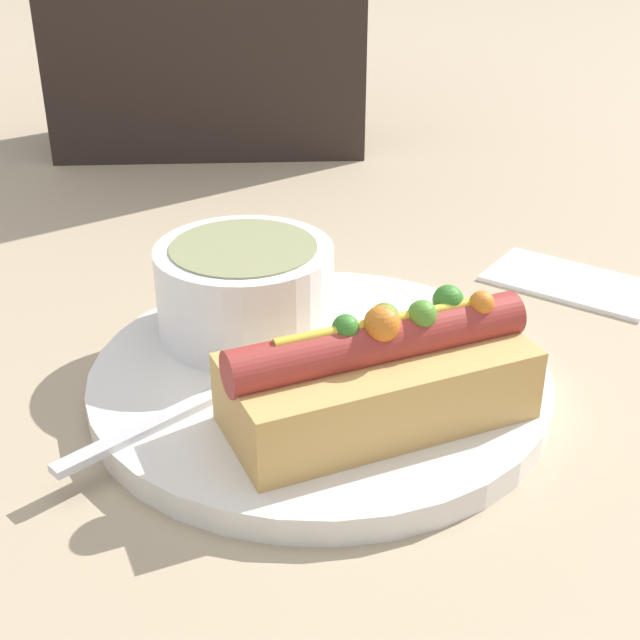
% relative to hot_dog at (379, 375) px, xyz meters
% --- Properties ---
extents(ground_plane, '(4.00, 4.00, 0.00)m').
position_rel_hot_dog_xyz_m(ground_plane, '(-0.03, 0.05, -0.04)').
color(ground_plane, tan).
extents(dinner_plate, '(0.24, 0.24, 0.01)m').
position_rel_hot_dog_xyz_m(dinner_plate, '(-0.03, 0.05, -0.03)').
color(dinner_plate, white).
rests_on(dinner_plate, ground_plane).
extents(hot_dog, '(0.16, 0.11, 0.06)m').
position_rel_hot_dog_xyz_m(hot_dog, '(0.00, 0.00, 0.00)').
color(hot_dog, tan).
rests_on(hot_dog, dinner_plate).
extents(soup_bowl, '(0.10, 0.10, 0.05)m').
position_rel_hot_dog_xyz_m(soup_bowl, '(-0.07, 0.09, 0.00)').
color(soup_bowl, white).
rests_on(soup_bowl, dinner_plate).
extents(spoon, '(0.13, 0.12, 0.01)m').
position_rel_hot_dog_xyz_m(spoon, '(-0.06, 0.04, -0.02)').
color(spoon, '#B7B7BC').
rests_on(spoon, dinner_plate).
extents(napkin, '(0.12, 0.11, 0.01)m').
position_rel_hot_dog_xyz_m(napkin, '(0.15, 0.17, -0.03)').
color(napkin, white).
rests_on(napkin, ground_plane).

